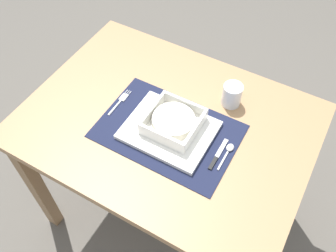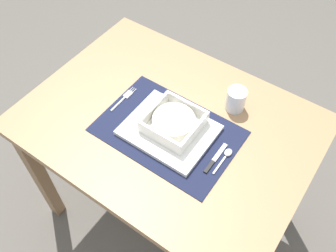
% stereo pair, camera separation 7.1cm
% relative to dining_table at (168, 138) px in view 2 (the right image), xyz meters
% --- Properties ---
extents(ground_plane, '(6.00, 6.00, 0.00)m').
position_rel_dining_table_xyz_m(ground_plane, '(0.00, 0.00, -0.61)').
color(ground_plane, '#59544C').
extents(dining_table, '(0.99, 0.74, 0.71)m').
position_rel_dining_table_xyz_m(dining_table, '(0.00, 0.00, 0.00)').
color(dining_table, '#A37A51').
rests_on(dining_table, ground).
extents(placemat, '(0.47, 0.32, 0.00)m').
position_rel_dining_table_xyz_m(placemat, '(0.03, -0.04, 0.10)').
color(placemat, '#191E38').
rests_on(placemat, dining_table).
extents(serving_plate, '(0.29, 0.23, 0.02)m').
position_rel_dining_table_xyz_m(serving_plate, '(0.03, -0.04, 0.11)').
color(serving_plate, white).
rests_on(serving_plate, placemat).
extents(porridge_bowl, '(0.17, 0.17, 0.05)m').
position_rel_dining_table_xyz_m(porridge_bowl, '(0.04, -0.02, 0.14)').
color(porridge_bowl, white).
rests_on(porridge_bowl, serving_plate).
extents(fork, '(0.02, 0.13, 0.00)m').
position_rel_dining_table_xyz_m(fork, '(-0.19, -0.00, 0.11)').
color(fork, silver).
rests_on(fork, placemat).
extents(spoon, '(0.02, 0.11, 0.01)m').
position_rel_dining_table_xyz_m(spoon, '(0.24, -0.01, 0.11)').
color(spoon, silver).
rests_on(spoon, placemat).
extents(butter_knife, '(0.01, 0.13, 0.01)m').
position_rel_dining_table_xyz_m(butter_knife, '(0.21, -0.05, 0.11)').
color(butter_knife, black).
rests_on(butter_knife, placemat).
extents(drinking_glass, '(0.07, 0.07, 0.08)m').
position_rel_dining_table_xyz_m(drinking_glass, '(0.16, 0.19, 0.14)').
color(drinking_glass, white).
rests_on(drinking_glass, dining_table).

